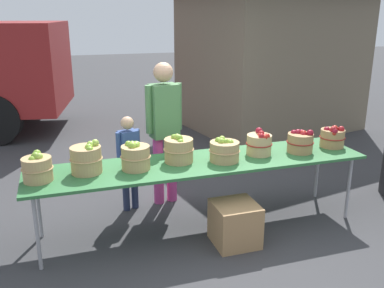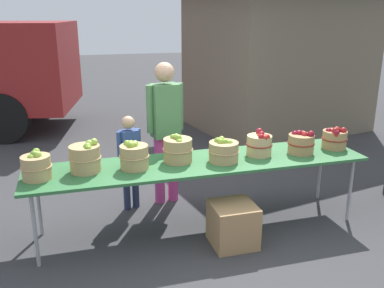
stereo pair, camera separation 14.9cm
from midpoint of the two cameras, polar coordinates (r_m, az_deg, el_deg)
ground_plane at (r=4.67m, az=1.97°, el=-11.08°), size 40.00×40.00×0.00m
market_table at (r=4.38m, az=2.06°, el=-2.78°), size 3.50×0.76×0.75m
apple_basket_green_0 at (r=4.11m, az=-19.27°, el=-2.78°), size 0.28×0.28×0.27m
apple_basket_green_1 at (r=4.17m, az=-13.17°, el=-1.83°), size 0.31×0.31×0.32m
apple_basket_green_2 at (r=4.16m, az=-6.81°, el=-1.55°), size 0.30×0.30×0.29m
apple_basket_green_3 at (r=4.32m, az=-0.94°, el=-0.75°), size 0.31×0.31×0.30m
apple_basket_green_4 at (r=4.36m, az=5.25°, el=-0.92°), size 0.32×0.32×0.25m
apple_basket_red_0 at (r=4.59m, az=9.99°, el=-0.03°), size 0.29×0.29×0.28m
apple_basket_red_1 at (r=4.76m, az=15.35°, el=0.16°), size 0.30×0.30×0.26m
apple_basket_red_2 at (r=5.04m, az=19.44°, el=0.73°), size 0.29×0.29×0.26m
vendor_adult at (r=4.93m, az=-2.75°, el=2.91°), size 0.44×0.27×1.69m
child_customer at (r=4.88m, az=-7.54°, el=-1.51°), size 0.28×0.21×1.12m
food_kiosk at (r=8.59m, az=11.95°, el=11.37°), size 3.98×3.51×2.74m
produce_crate at (r=4.29m, az=6.53°, el=-10.69°), size 0.43×0.43×0.43m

